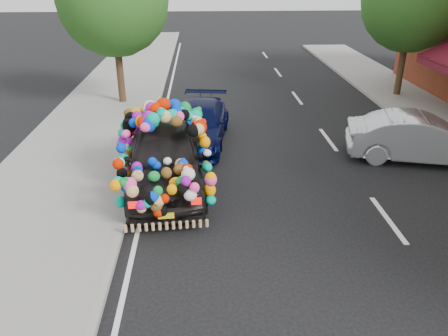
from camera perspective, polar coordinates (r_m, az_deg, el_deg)
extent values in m
plane|color=black|center=(9.78, 0.71, -7.32)|extent=(100.00, 100.00, 0.00)
cube|color=gray|center=(10.43, -23.79, -7.11)|extent=(4.00, 60.00, 0.12)
cube|color=gray|center=(9.89, -13.11, -7.21)|extent=(0.15, 60.00, 0.13)
cylinder|color=#332114|center=(18.45, -13.44, 12.21)|extent=(0.28, 0.28, 2.73)
sphere|color=#17561A|center=(18.08, -14.32, 20.46)|extent=(4.20, 4.20, 4.20)
cylinder|color=#332114|center=(20.54, 22.14, 12.21)|extent=(0.28, 0.28, 2.64)
sphere|color=#17561A|center=(20.21, 23.37, 19.32)|extent=(4.00, 4.00, 4.00)
imported|color=black|center=(11.21, -7.73, 1.46)|extent=(2.22, 4.82, 1.60)
cube|color=red|center=(9.13, -11.73, -4.75)|extent=(0.22, 0.08, 0.14)
cube|color=red|center=(9.10, -3.63, -4.35)|extent=(0.22, 0.08, 0.14)
cube|color=yellow|center=(9.23, -7.58, -6.21)|extent=(0.34, 0.06, 0.12)
imported|color=black|center=(14.01, -3.38, 5.73)|extent=(2.33, 4.49, 1.24)
imported|color=#B9BDC1|center=(13.88, 24.27, 3.57)|extent=(4.35, 2.38, 1.36)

